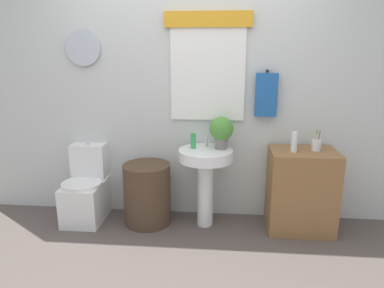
# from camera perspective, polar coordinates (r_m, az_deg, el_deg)

# --- Properties ---
(ground_plane) EXTENTS (8.00, 8.00, 0.00)m
(ground_plane) POSITION_cam_1_polar(r_m,az_deg,el_deg) (2.84, -3.26, -20.53)
(ground_plane) COLOR #564C47
(back_wall) EXTENTS (4.40, 0.18, 2.60)m
(back_wall) POSITION_cam_1_polar(r_m,az_deg,el_deg) (3.47, -0.75, 9.29)
(back_wall) COLOR silver
(back_wall) RESTS_ON ground_plane
(toilet) EXTENTS (0.38, 0.51, 0.75)m
(toilet) POSITION_cam_1_polar(r_m,az_deg,el_deg) (3.70, -16.58, -7.29)
(toilet) COLOR white
(toilet) RESTS_ON ground_plane
(laundry_hamper) EXTENTS (0.45, 0.45, 0.59)m
(laundry_hamper) POSITION_cam_1_polar(r_m,az_deg,el_deg) (3.49, -7.19, -7.94)
(laundry_hamper) COLOR #4C3828
(laundry_hamper) RESTS_ON ground_plane
(pedestal_sink) EXTENTS (0.50, 0.50, 0.75)m
(pedestal_sink) POSITION_cam_1_polar(r_m,az_deg,el_deg) (3.32, 2.18, -4.07)
(pedestal_sink) COLOR white
(pedestal_sink) RESTS_ON ground_plane
(faucet) EXTENTS (0.03, 0.03, 0.10)m
(faucet) POSITION_cam_1_polar(r_m,az_deg,el_deg) (3.37, 2.32, 0.44)
(faucet) COLOR silver
(faucet) RESTS_ON pedestal_sink
(wooden_cabinet) EXTENTS (0.59, 0.44, 0.77)m
(wooden_cabinet) POSITION_cam_1_polar(r_m,az_deg,el_deg) (3.46, 17.10, -7.17)
(wooden_cabinet) COLOR olive
(wooden_cabinet) RESTS_ON ground_plane
(soap_bottle) EXTENTS (0.05, 0.05, 0.14)m
(soap_bottle) POSITION_cam_1_polar(r_m,az_deg,el_deg) (3.30, 0.19, 0.54)
(soap_bottle) COLOR green
(soap_bottle) RESTS_ON pedestal_sink
(potted_plant) EXTENTS (0.22, 0.22, 0.30)m
(potted_plant) POSITION_cam_1_polar(r_m,az_deg,el_deg) (3.28, 4.74, 2.19)
(potted_plant) COLOR slate
(potted_plant) RESTS_ON pedestal_sink
(lotion_bottle) EXTENTS (0.05, 0.05, 0.18)m
(lotion_bottle) POSITION_cam_1_polar(r_m,az_deg,el_deg) (3.26, 16.10, 0.34)
(lotion_bottle) COLOR white
(lotion_bottle) RESTS_ON wooden_cabinet
(toothbrush_cup) EXTENTS (0.08, 0.08, 0.19)m
(toothbrush_cup) POSITION_cam_1_polar(r_m,az_deg,el_deg) (3.37, 19.33, -0.12)
(toothbrush_cup) COLOR silver
(toothbrush_cup) RESTS_ON wooden_cabinet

